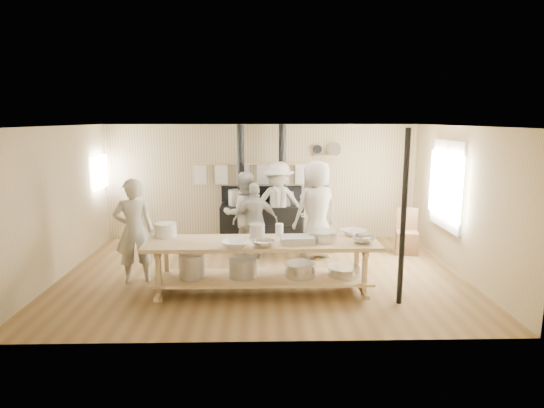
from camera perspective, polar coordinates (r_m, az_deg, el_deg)
name	(u,v)px	position (r m, az deg, el deg)	size (l,w,h in m)	color
ground	(262,274)	(8.19, -1.25, -8.75)	(7.00, 7.00, 0.00)	brown
room_shell	(262,184)	(7.80, -1.30, 2.57)	(7.00, 7.00, 7.00)	tan
window_right	(447,185)	(9.10, 21.13, 2.23)	(0.09, 1.50, 1.65)	beige
left_opening	(100,172)	(10.37, -20.78, 3.76)	(0.00, 0.90, 0.90)	white
stove	(262,219)	(10.08, -1.33, -1.95)	(1.90, 0.75, 2.60)	black
towel_rail	(262,171)	(10.19, -1.32, 4.10)	(3.00, 0.04, 0.47)	tan
back_wall_shelf	(327,151)	(10.29, 6.91, 6.58)	(0.63, 0.14, 0.32)	tan
prep_table	(262,261)	(7.17, -1.32, -7.22)	(3.60, 0.90, 0.85)	tan
support_post	(403,218)	(6.84, 16.17, -1.75)	(0.08, 0.08, 2.60)	black
cook_far_left	(134,231)	(7.90, -16.92, -3.24)	(0.65, 0.42, 1.77)	#B5B2A0
cook_left	(244,214)	(9.14, -3.53, -1.22)	(0.82, 0.64, 1.69)	#B5B2A0
cook_center	(316,210)	(8.93, 5.59, -0.73)	(0.94, 0.61, 1.93)	#B5B2A0
cook_right	(255,221)	(8.87, -2.12, -2.16)	(0.88, 0.37, 1.51)	#B5B2A0
cook_by_window	(278,205)	(9.71, 0.77, -0.06)	(1.18, 0.68, 1.83)	#B5B2A0
chair	(407,240)	(9.74, 16.55, -4.38)	(0.51, 0.51, 0.91)	brown
bowl_white_a	(235,244)	(6.75, -4.61, -5.02)	(0.40, 0.40, 0.10)	white
bowl_steel_a	(264,244)	(6.74, -1.07, -5.00)	(0.33, 0.33, 0.10)	silver
bowl_white_b	(353,232)	(7.53, 10.19, -3.53)	(0.37, 0.37, 0.09)	white
bowl_steel_b	(363,239)	(7.11, 11.38, -4.36)	(0.35, 0.35, 0.11)	silver
roasting_pan	(297,240)	(6.94, 3.17, -4.51)	(0.50, 0.34, 0.11)	#B2B2B7
mixing_bowl_large	(322,236)	(7.14, 6.25, -3.96)	(0.48, 0.48, 0.15)	silver
bucket_galv	(257,231)	(7.25, -1.88, -3.38)	(0.24, 0.24, 0.23)	gray
deep_bowl_enamel	(166,230)	(7.53, -13.17, -3.17)	(0.35, 0.35, 0.22)	white
pitcher	(279,230)	(7.37, 0.92, -3.24)	(0.13, 0.13, 0.20)	white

